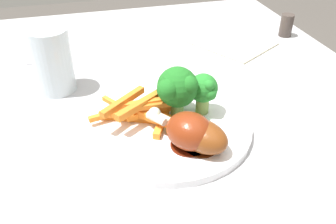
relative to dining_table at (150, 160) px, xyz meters
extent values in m
cube|color=#B7B7BC|center=(0.00, 0.00, 0.09)|extent=(1.06, 0.89, 0.03)
cylinder|color=gray|center=(0.47, -0.39, -0.28)|extent=(0.06, 0.06, 0.70)
cylinder|color=white|center=(-0.05, -0.02, 0.11)|extent=(0.26, 0.26, 0.01)
cylinder|color=#75A852|center=(-0.03, -0.04, 0.13)|extent=(0.02, 0.02, 0.03)
sphere|color=#1F6C21|center=(-0.03, -0.04, 0.16)|extent=(0.06, 0.06, 0.06)
sphere|color=#1F6C21|center=(-0.01, -0.03, 0.17)|extent=(0.02, 0.02, 0.02)
sphere|color=#1F6C21|center=(-0.03, -0.02, 0.16)|extent=(0.02, 0.02, 0.02)
sphere|color=#1F6C21|center=(-0.05, -0.02, 0.17)|extent=(0.03, 0.03, 0.03)
sphere|color=#1F6C21|center=(-0.05, -0.05, 0.17)|extent=(0.03, 0.03, 0.03)
cylinder|color=#7AAA53|center=(-0.01, -0.04, 0.12)|extent=(0.02, 0.02, 0.02)
sphere|color=#297326|center=(-0.01, -0.04, 0.15)|extent=(0.05, 0.05, 0.05)
sphere|color=#297326|center=(-0.03, -0.04, 0.15)|extent=(0.02, 0.02, 0.02)
sphere|color=#297326|center=(-0.01, -0.05, 0.15)|extent=(0.02, 0.02, 0.02)
sphere|color=#297326|center=(-0.02, -0.06, 0.15)|extent=(0.02, 0.02, 0.02)
cylinder|color=#7D9F4B|center=(-0.03, -0.08, 0.13)|extent=(0.02, 0.02, 0.03)
sphere|color=#26812B|center=(-0.03, -0.08, 0.16)|extent=(0.05, 0.05, 0.05)
sphere|color=#26812B|center=(-0.05, -0.08, 0.17)|extent=(0.02, 0.02, 0.02)
sphere|color=#26812B|center=(-0.05, -0.09, 0.16)|extent=(0.02, 0.02, 0.02)
sphere|color=#26812B|center=(-0.03, -0.06, 0.17)|extent=(0.02, 0.02, 0.02)
cube|color=orange|center=(-0.03, 0.02, 0.12)|extent=(0.05, 0.11, 0.01)
cube|color=orange|center=(-0.03, 0.02, 0.14)|extent=(0.01, 0.07, 0.01)
cube|color=orange|center=(-0.04, 0.02, 0.15)|extent=(0.06, 0.08, 0.01)
cube|color=orange|center=(-0.03, 0.04, 0.15)|extent=(0.06, 0.08, 0.01)
cube|color=orange|center=(-0.04, -0.01, 0.14)|extent=(0.01, 0.08, 0.01)
cube|color=orange|center=(-0.03, 0.03, 0.12)|extent=(0.04, 0.10, 0.01)
cube|color=orange|center=(-0.01, 0.05, 0.13)|extent=(0.06, 0.04, 0.01)
cube|color=orange|center=(-0.04, 0.01, 0.13)|extent=(0.08, 0.08, 0.01)
cube|color=orange|center=(-0.02, 0.06, 0.13)|extent=(0.03, 0.08, 0.01)
cube|color=orange|center=(-0.03, 0.00, 0.13)|extent=(0.02, 0.08, 0.01)
cube|color=orange|center=(-0.05, -0.01, 0.12)|extent=(0.07, 0.04, 0.01)
cylinder|color=#56190A|center=(-0.11, -0.04, 0.11)|extent=(0.05, 0.05, 0.00)
ellipsoid|color=maroon|center=(-0.11, -0.04, 0.14)|extent=(0.09, 0.09, 0.05)
cylinder|color=beige|center=(-0.06, 0.00, 0.14)|extent=(0.03, 0.03, 0.01)
sphere|color=silver|center=(-0.05, 0.00, 0.14)|extent=(0.02, 0.02, 0.02)
cylinder|color=#50210C|center=(-0.12, -0.05, 0.11)|extent=(0.05, 0.05, 0.00)
ellipsoid|color=brown|center=(-0.12, -0.05, 0.13)|extent=(0.10, 0.09, 0.04)
cylinder|color=beige|center=(-0.07, -0.01, 0.13)|extent=(0.04, 0.03, 0.01)
sphere|color=silver|center=(-0.05, 0.00, 0.13)|extent=(0.02, 0.02, 0.02)
cube|color=silver|center=(0.33, 0.17, 0.10)|extent=(0.18, 0.07, 0.00)
cylinder|color=silver|center=(0.12, 0.14, 0.16)|extent=(0.07, 0.07, 0.12)
cube|color=beige|center=(0.23, -0.25, 0.10)|extent=(0.22, 0.21, 0.00)
cylinder|color=#423833|center=(0.24, -0.39, 0.13)|extent=(0.03, 0.03, 0.05)
camera|label=1|loc=(-0.49, 0.10, 0.45)|focal=39.41mm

